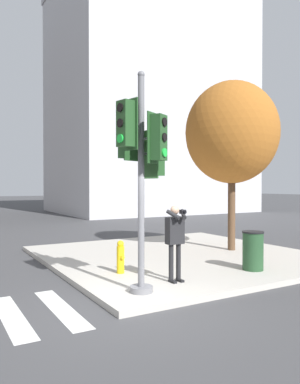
# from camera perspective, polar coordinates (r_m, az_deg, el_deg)

# --- Properties ---
(ground_plane) EXTENTS (160.00, 160.00, 0.00)m
(ground_plane) POSITION_cam_1_polar(r_m,az_deg,el_deg) (7.48, -2.86, -17.04)
(ground_plane) COLOR #424244
(sidewalk_corner) EXTENTS (8.00, 8.00, 0.13)m
(sidewalk_corner) POSITION_cam_1_polar(r_m,az_deg,el_deg) (12.13, 4.38, -9.69)
(sidewalk_corner) COLOR #BCB7AD
(sidewalk_corner) RESTS_ON ground_plane
(traffic_signal_pole) EXTENTS (1.13, 1.09, 4.51)m
(traffic_signal_pole) POSITION_cam_1_polar(r_m,az_deg,el_deg) (7.65, -1.29, 5.53)
(traffic_signal_pole) COLOR slate
(traffic_signal_pole) RESTS_ON sidewalk_corner
(person_photographer) EXTENTS (0.50, 0.53, 1.73)m
(person_photographer) POSITION_cam_1_polar(r_m,az_deg,el_deg) (8.54, 3.85, -6.68)
(person_photographer) COLOR black
(person_photographer) RESTS_ON sidewalk_corner
(street_tree) EXTENTS (3.13, 3.13, 5.69)m
(street_tree) POSITION_cam_1_polar(r_m,az_deg,el_deg) (13.06, 12.37, 8.80)
(street_tree) COLOR brown
(street_tree) RESTS_ON sidewalk_corner
(fire_hydrant) EXTENTS (0.19, 0.25, 0.82)m
(fire_hydrant) POSITION_cam_1_polar(r_m,az_deg,el_deg) (9.46, -4.52, -9.85)
(fire_hydrant) COLOR yellow
(fire_hydrant) RESTS_ON sidewalk_corner
(trash_bin) EXTENTS (0.55, 0.55, 1.00)m
(trash_bin) POSITION_cam_1_polar(r_m,az_deg,el_deg) (10.13, 15.42, -8.59)
(trash_bin) COLOR #234728
(trash_bin) RESTS_ON sidewalk_corner
(building_right) EXTENTS (16.23, 12.13, 19.95)m
(building_right) POSITION_cam_1_polar(r_m,az_deg,el_deg) (34.87, -0.17, 13.69)
(building_right) COLOR #BCBCC1
(building_right) RESTS_ON ground_plane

